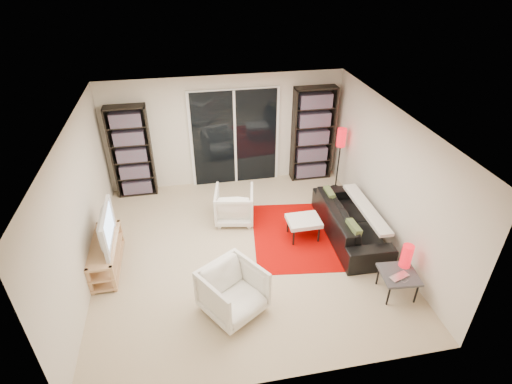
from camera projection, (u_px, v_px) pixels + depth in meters
floor at (245, 250)px, 7.02m from camera, size 5.00×5.00×0.00m
wall_back at (225, 132)px, 8.47m from camera, size 5.00×0.02×2.40m
wall_front at (282, 313)px, 4.30m from camera, size 5.00×0.02×2.40m
wall_left at (80, 209)px, 5.99m from camera, size 0.02×5.00×2.40m
wall_right at (389, 178)px, 6.78m from camera, size 0.02×5.00×2.40m
ceiling at (243, 122)px, 5.75m from camera, size 5.00×5.00×0.02m
sliding_door at (235, 138)px, 8.55m from camera, size 1.92×0.08×2.16m
bookshelf_left at (132, 152)px, 8.14m from camera, size 0.80×0.30×1.95m
bookshelf_right at (313, 134)px, 8.71m from camera, size 0.90×0.30×2.10m
tv_stand at (106, 255)px, 6.52m from camera, size 0.40×1.26×0.50m
tv at (101, 228)px, 6.25m from camera, size 0.16×1.04×0.60m
rug at (295, 235)px, 7.38m from camera, size 1.76×2.22×0.01m
sofa at (350, 221)px, 7.23m from camera, size 0.88×2.13×0.61m
armchair_back at (234, 205)px, 7.64m from camera, size 0.84×0.86×0.67m
armchair_front at (233, 291)px, 5.69m from camera, size 1.10×1.11×0.74m
ottoman at (304, 222)px, 7.16m from camera, size 0.59×0.48×0.40m
side_table at (399, 275)px, 5.98m from camera, size 0.58×0.58×0.40m
laptop at (401, 278)px, 5.85m from camera, size 0.35×0.28×0.02m
table_lamp at (407, 256)px, 6.00m from camera, size 0.17×0.17×0.38m
floor_lamp at (341, 144)px, 8.23m from camera, size 0.21×0.21×1.41m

